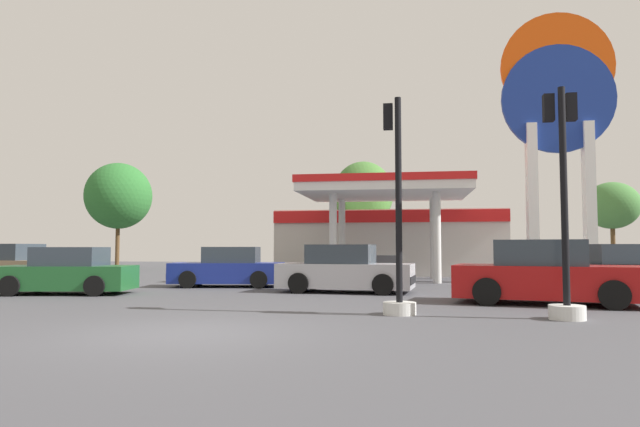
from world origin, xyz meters
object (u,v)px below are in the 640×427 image
at_px(station_pole_sign, 558,111).
at_px(tree_1, 363,194).
at_px(traffic_signal_0, 398,245).
at_px(tree_2, 612,206).
at_px(car_3, 546,275).
at_px(car_0, 621,271).
at_px(car_4, 228,269).
at_px(traffic_signal_2, 564,230).
at_px(car_1, 345,271).
at_px(tree_0, 119,196).
at_px(car_2, 66,273).
at_px(car_5, 11,266).

xyz_separation_m(station_pole_sign, tree_1, (-8.85, 10.60, -2.28)).
relative_size(traffic_signal_0, tree_2, 0.91).
bearing_deg(car_3, tree_1, 107.66).
height_order(car_0, car_4, car_0).
xyz_separation_m(car_4, tree_2, (18.16, 14.34, 3.18)).
bearing_deg(station_pole_sign, car_4, -162.72).
bearing_deg(traffic_signal_2, car_4, 140.48).
height_order(car_1, tree_0, tree_0).
xyz_separation_m(car_0, car_4, (-13.26, 0.76, -0.04)).
height_order(car_0, traffic_signal_0, traffic_signal_0).
bearing_deg(car_3, car_1, 151.66).
height_order(car_2, car_4, car_4).
relative_size(station_pole_sign, car_1, 2.50).
bearing_deg(tree_2, car_2, -140.41).
bearing_deg(car_1, car_5, 172.52).
relative_size(car_2, traffic_signal_2, 0.90).
height_order(car_0, tree_2, tree_2).
distance_m(tree_0, tree_2, 30.12).
bearing_deg(car_4, traffic_signal_2, -39.52).
xyz_separation_m(car_2, traffic_signal_2, (13.63, -4.06, 1.13)).
distance_m(traffic_signal_0, traffic_signal_2, 3.38).
relative_size(station_pole_sign, car_4, 2.61).
relative_size(tree_0, tree_1, 1.02).
distance_m(car_4, traffic_signal_2, 12.61).
bearing_deg(car_0, tree_2, 71.99).
bearing_deg(car_4, car_3, -25.89).
distance_m(traffic_signal_0, tree_0, 28.32).
bearing_deg(traffic_signal_0, traffic_signal_2, -5.06).
distance_m(traffic_signal_0, tree_2, 25.12).
bearing_deg(car_5, traffic_signal_0, -26.51).
distance_m(station_pole_sign, car_1, 11.87).
distance_m(station_pole_sign, car_5, 22.76).
distance_m(car_3, traffic_signal_0, 4.72).
distance_m(tree_1, tree_2, 14.34).
distance_m(car_3, tree_2, 21.09).
bearing_deg(car_0, traffic_signal_2, -116.23).
relative_size(station_pole_sign, car_0, 2.50).
height_order(car_0, car_1, car_0).
xyz_separation_m(car_0, tree_2, (4.91, 15.10, 3.14)).
distance_m(car_3, tree_1, 20.77).
relative_size(car_3, traffic_signal_2, 1.03).
bearing_deg(car_0, car_4, 176.73).
xyz_separation_m(station_pole_sign, car_3, (-2.67, -8.82, -6.28)).
xyz_separation_m(station_pole_sign, car_0, (0.55, -4.71, -6.32)).
distance_m(car_2, tree_2, 28.85).
relative_size(car_5, traffic_signal_0, 0.96).
relative_size(car_1, car_3, 0.91).
distance_m(car_4, tree_2, 23.36).
relative_size(car_4, car_5, 0.94).
bearing_deg(traffic_signal_0, car_1, 107.19).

